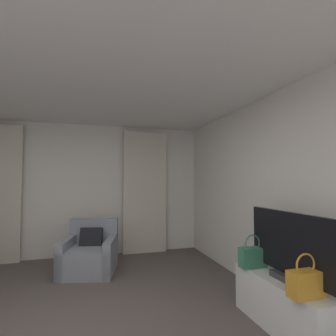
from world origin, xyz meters
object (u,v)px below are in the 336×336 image
tv_console (287,305)px  armchair (90,255)px  handbag_secondary (306,283)px  handbag_primary (253,256)px  tv_flatscreen (289,248)px

tv_console → armchair: bearing=129.4°
handbag_secondary → armchair: bearing=123.1°
tv_console → handbag_primary: 0.56m
armchair → handbag_secondary: 3.24m
armchair → handbag_primary: size_ratio=2.75×
tv_console → handbag_secondary: (-0.13, -0.39, 0.37)m
tv_flatscreen → armchair: bearing=128.8°
tv_flatscreen → handbag_primary: (-0.11, 0.46, -0.20)m
handbag_secondary → tv_flatscreen: bearing=69.3°
armchair → handbag_primary: (1.78, -1.89, 0.35)m
armchair → tv_flatscreen: bearing=-51.2°
tv_console → tv_flatscreen: size_ratio=1.07×
tv_flatscreen → handbag_secondary: (-0.13, -0.35, -0.20)m
handbag_primary → handbag_secondary: bearing=-91.5°
tv_console → handbag_secondary: handbag_secondary is taller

